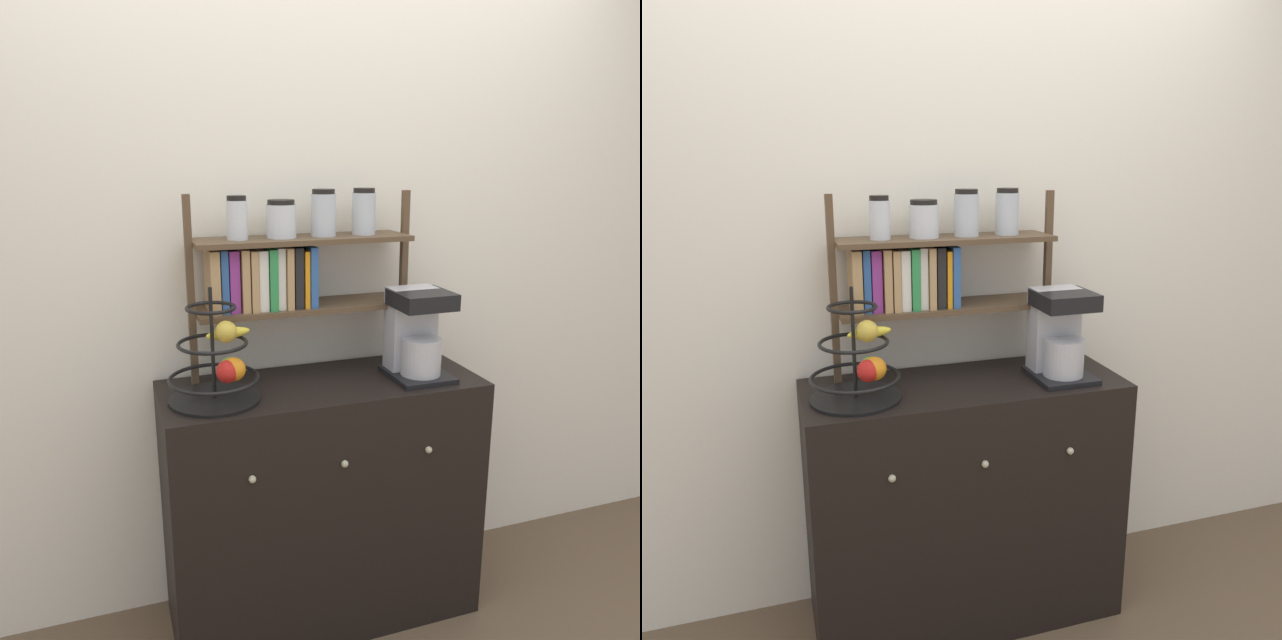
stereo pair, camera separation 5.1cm
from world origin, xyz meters
TOP-DOWN VIEW (x-y plane):
  - wall_back at (0.00, 0.47)m, footprint 7.00×0.05m
  - sideboard at (0.00, 0.21)m, footprint 1.10×0.44m
  - coffee_maker at (0.34, 0.18)m, footprint 0.20×0.23m
  - fruit_stand at (-0.36, 0.16)m, footprint 0.29×0.29m
  - shelf_hutch at (-0.09, 0.34)m, footprint 0.80×0.20m

SIDE VIEW (x-z plane):
  - sideboard at x=0.00m, z-range 0.00..0.91m
  - fruit_stand at x=-0.36m, z-range 0.85..1.22m
  - coffee_maker at x=0.34m, z-range 0.91..1.22m
  - wall_back at x=0.00m, z-range 0.00..2.60m
  - shelf_hutch at x=-0.09m, z-range 0.99..1.64m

